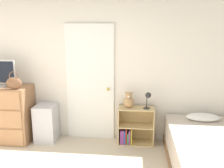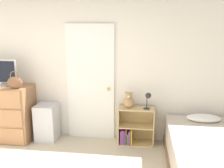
{
  "view_description": "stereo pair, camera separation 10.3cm",
  "coord_description": "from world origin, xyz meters",
  "px_view_note": "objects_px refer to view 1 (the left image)",
  "views": [
    {
      "loc": [
        0.93,
        -2.13,
        2.04
      ],
      "look_at": [
        0.51,
        1.93,
        1.09
      ],
      "focal_mm": 40.0,
      "sensor_mm": 36.0,
      "label": 1
    },
    {
      "loc": [
        1.03,
        -2.12,
        2.04
      ],
      "look_at": [
        0.51,
        1.93,
        1.09
      ],
      "focal_mm": 40.0,
      "sensor_mm": 36.0,
      "label": 2
    }
  ],
  "objects_px": {
    "teddy_bear": "(129,101)",
    "desk_lamp": "(148,97)",
    "storage_bin": "(46,123)",
    "bed": "(213,154)",
    "handbag": "(14,83)",
    "dresser": "(5,114)",
    "bookshelf": "(133,128)"
  },
  "relations": [
    {
      "from": "teddy_bear",
      "to": "bed",
      "type": "xyz_separation_m",
      "value": [
        1.24,
        -0.78,
        -0.52
      ]
    },
    {
      "from": "dresser",
      "to": "desk_lamp",
      "type": "height_order",
      "value": "dresser"
    },
    {
      "from": "storage_bin",
      "to": "teddy_bear",
      "type": "height_order",
      "value": "teddy_bear"
    },
    {
      "from": "desk_lamp",
      "to": "bed",
      "type": "relative_size",
      "value": 0.15
    },
    {
      "from": "teddy_bear",
      "to": "bed",
      "type": "height_order",
      "value": "teddy_bear"
    },
    {
      "from": "handbag",
      "to": "bed",
      "type": "xyz_separation_m",
      "value": [
        3.14,
        -0.5,
        -0.86
      ]
    },
    {
      "from": "bed",
      "to": "handbag",
      "type": "bearing_deg",
      "value": 171.0
    },
    {
      "from": "handbag",
      "to": "desk_lamp",
      "type": "height_order",
      "value": "handbag"
    },
    {
      "from": "dresser",
      "to": "bookshelf",
      "type": "bearing_deg",
      "value": 2.98
    },
    {
      "from": "storage_bin",
      "to": "bed",
      "type": "relative_size",
      "value": 0.35
    },
    {
      "from": "storage_bin",
      "to": "teddy_bear",
      "type": "bearing_deg",
      "value": 1.76
    },
    {
      "from": "dresser",
      "to": "teddy_bear",
      "type": "relative_size",
      "value": 3.55
    },
    {
      "from": "bookshelf",
      "to": "handbag",
      "type": "bearing_deg",
      "value": -171.56
    },
    {
      "from": "dresser",
      "to": "storage_bin",
      "type": "distance_m",
      "value": 0.77
    },
    {
      "from": "storage_bin",
      "to": "dresser",
      "type": "bearing_deg",
      "value": -174.89
    },
    {
      "from": "handbag",
      "to": "bed",
      "type": "distance_m",
      "value": 3.29
    },
    {
      "from": "bookshelf",
      "to": "teddy_bear",
      "type": "xyz_separation_m",
      "value": [
        -0.08,
        -0.01,
        0.51
      ]
    },
    {
      "from": "teddy_bear",
      "to": "desk_lamp",
      "type": "distance_m",
      "value": 0.34
    },
    {
      "from": "dresser",
      "to": "storage_bin",
      "type": "xyz_separation_m",
      "value": [
        0.75,
        0.07,
        -0.17
      ]
    },
    {
      "from": "handbag",
      "to": "storage_bin",
      "type": "xyz_separation_m",
      "value": [
        0.42,
        0.24,
        -0.79
      ]
    },
    {
      "from": "dresser",
      "to": "handbag",
      "type": "relative_size",
      "value": 3.36
    },
    {
      "from": "dresser",
      "to": "handbag",
      "type": "bearing_deg",
      "value": -28.05
    },
    {
      "from": "bed",
      "to": "bookshelf",
      "type": "bearing_deg",
      "value": 145.63
    },
    {
      "from": "dresser",
      "to": "teddy_bear",
      "type": "height_order",
      "value": "dresser"
    },
    {
      "from": "desk_lamp",
      "to": "bed",
      "type": "xyz_separation_m",
      "value": [
        0.91,
        -0.74,
        -0.61
      ]
    },
    {
      "from": "bookshelf",
      "to": "teddy_bear",
      "type": "bearing_deg",
      "value": -174.34
    },
    {
      "from": "bookshelf",
      "to": "desk_lamp",
      "type": "distance_m",
      "value": 0.65
    },
    {
      "from": "dresser",
      "to": "bed",
      "type": "bearing_deg",
      "value": -10.96
    },
    {
      "from": "dresser",
      "to": "desk_lamp",
      "type": "bearing_deg",
      "value": 1.56
    },
    {
      "from": "dresser",
      "to": "storage_bin",
      "type": "bearing_deg",
      "value": 5.11
    },
    {
      "from": "storage_bin",
      "to": "bed",
      "type": "distance_m",
      "value": 2.82
    },
    {
      "from": "storage_bin",
      "to": "desk_lamp",
      "type": "height_order",
      "value": "desk_lamp"
    }
  ]
}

